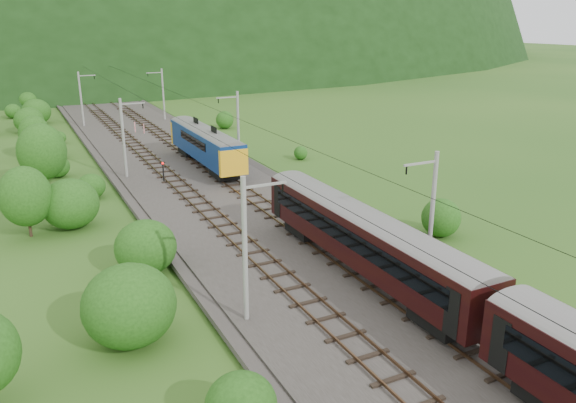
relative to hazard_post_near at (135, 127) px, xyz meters
name	(u,v)px	position (x,y,z in m)	size (l,w,h in m)	color
ground	(344,299)	(0.35, -55.43, -1.04)	(600.00, 600.00, 0.00)	#2B571B
railbed	(272,240)	(0.35, -45.43, -0.89)	(14.00, 220.00, 0.30)	#38332D
track_left	(242,243)	(-2.05, -45.43, -0.67)	(2.40, 220.00, 0.27)	brown
track_right	(301,232)	(2.75, -45.43, -0.67)	(2.40, 220.00, 0.27)	brown
catenary_left	(124,136)	(-5.77, -23.43, 3.46)	(2.54, 192.28, 8.00)	gray
catenary_right	(238,126)	(6.47, -23.43, 3.46)	(2.54, 192.28, 8.00)	gray
overhead_wires	(271,148)	(0.35, -45.43, 6.06)	(4.83, 198.00, 0.03)	black
mountain_main	(39,55)	(0.35, 204.57, -1.04)	(504.00, 360.00, 244.00)	black
hazard_post_near	(135,127)	(0.00, 0.00, 0.00)	(0.16, 0.16, 1.49)	red
hazard_post_far	(144,129)	(0.95, -1.41, -0.07)	(0.14, 0.14, 1.34)	red
signal	(163,170)	(-2.95, -27.04, 0.44)	(0.22, 0.22, 2.01)	black
vegetation_left	(62,204)	(-13.16, -36.19, 1.19)	(13.43, 149.44, 6.46)	#204B14
vegetation_right	(461,231)	(12.24, -52.25, 0.14)	(5.38, 98.37, 2.65)	#204B14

